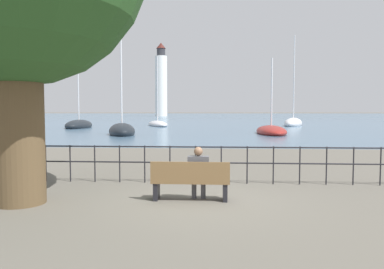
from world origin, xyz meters
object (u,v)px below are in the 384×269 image
object	(u,v)px
sailboat_2	(122,131)
sailboat_3	(293,123)
sailboat_4	(79,125)
park_bench	(190,182)
harbor_lighthouse	(161,82)
sailboat_0	(271,131)
sailboat_1	(158,124)
seated_person_left	(198,171)

from	to	relation	value
sailboat_2	sailboat_3	xyz separation A→B (m)	(18.47, 19.95, 0.06)
sailboat_4	sailboat_2	bearing A→B (deg)	-57.98
sailboat_2	sailboat_4	bearing A→B (deg)	107.45
sailboat_3	park_bench	bearing A→B (deg)	-82.86
sailboat_3	harbor_lighthouse	distance (m)	94.85
sailboat_0	sailboat_4	world-z (taller)	sailboat_4
harbor_lighthouse	sailboat_0	bearing A→B (deg)	-76.49
sailboat_1	sailboat_4	bearing A→B (deg)	-162.38
park_bench	sailboat_1	bearing A→B (deg)	99.98
sailboat_1	sailboat_2	size ratio (longest dim) A/B	1.03
harbor_lighthouse	sailboat_2	bearing A→B (deg)	-83.33
sailboat_1	sailboat_3	bearing A→B (deg)	-16.17
seated_person_left	harbor_lighthouse	size ratio (longest dim) A/B	0.04
seated_person_left	sailboat_4	world-z (taller)	sailboat_4
sailboat_3	sailboat_0	bearing A→B (deg)	-85.75
sailboat_4	sailboat_3	bearing A→B (deg)	13.85
park_bench	seated_person_left	distance (m)	0.31
sailboat_2	harbor_lighthouse	size ratio (longest dim) A/B	0.34
sailboat_1	sailboat_3	xyz separation A→B (m)	(18.34, 1.25, 0.13)
sailboat_0	sailboat_4	bearing A→B (deg)	154.58
seated_person_left	sailboat_4	bearing A→B (deg)	114.40
sailboat_3	harbor_lighthouse	world-z (taller)	harbor_lighthouse
sailboat_0	harbor_lighthouse	distance (m)	110.40
park_bench	sailboat_1	size ratio (longest dim) A/B	0.18
sailboat_1	sailboat_4	distance (m)	10.68
sailboat_3	sailboat_4	distance (m)	27.90
sailboat_4	sailboat_1	bearing A→B (deg)	35.34
sailboat_3	sailboat_4	xyz separation A→B (m)	(-26.79, -7.78, -0.08)
park_bench	sailboat_2	world-z (taller)	sailboat_2
sailboat_2	harbor_lighthouse	distance (m)	110.11
seated_person_left	sailboat_2	size ratio (longest dim) A/B	0.13
sailboat_3	harbor_lighthouse	size ratio (longest dim) A/B	0.46
sailboat_3	sailboat_4	size ratio (longest dim) A/B	1.57
park_bench	sailboat_0	distance (m)	25.74
seated_person_left	sailboat_3	size ratio (longest dim) A/B	0.10
seated_person_left	sailboat_3	distance (m)	44.36
park_bench	sailboat_2	size ratio (longest dim) A/B	0.19
sailboat_2	sailboat_3	bearing A→B (deg)	30.28
seated_person_left	sailboat_2	xyz separation A→B (m)	(-7.67, 23.08, -0.34)
seated_person_left	harbor_lighthouse	bearing A→B (deg)	98.79
sailboat_1	sailboat_3	world-z (taller)	sailboat_3
sailboat_4	park_bench	bearing A→B (deg)	-68.22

